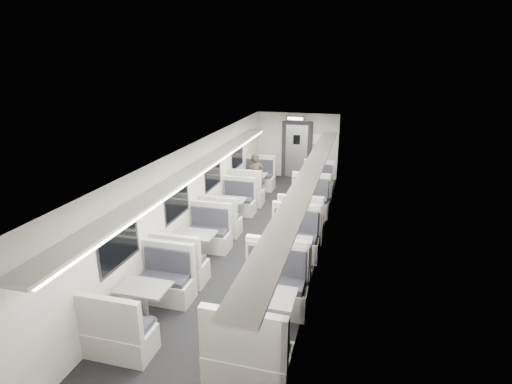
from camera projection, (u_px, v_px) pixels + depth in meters
The scene contains 19 objects.
room at pixel (255, 197), 9.23m from camera, with size 3.24×12.24×2.64m.
booth_left_a at pixel (253, 185), 12.89m from camera, with size 1.05×2.13×1.14m.
booth_left_b at pixel (230, 211), 10.76m from camera, with size 0.97×1.97×1.05m.
booth_left_c at pixel (196, 248), 8.59m from camera, with size 1.01×2.05×1.10m.
booth_left_d at pixel (145, 305), 6.63m from camera, with size 1.00×2.02×1.08m.
booth_right_a at pixel (315, 190), 12.46m from camera, with size 1.00×2.03×1.09m.
booth_right_b at pixel (306, 212), 10.53m from camera, with size 1.10×2.23×1.19m.
booth_right_c at pixel (288, 257), 8.14m from camera, with size 1.11×2.25×1.20m.
booth_right_d at pixel (263, 317), 6.22m from camera, with size 1.16×2.36×1.26m.
passenger at pixel (255, 176), 12.57m from camera, with size 0.53×0.35×1.45m, color black.
window_a at pixel (238, 155), 12.66m from camera, with size 0.02×1.18×0.84m, color black.
window_b at pixel (213, 173), 10.64m from camera, with size 0.02×1.18×0.84m, color black.
window_c at pixel (177, 200), 8.62m from camera, with size 0.02×1.18×0.84m, color black.
window_d at pixel (119, 243), 6.60m from camera, with size 0.02×1.18×0.84m, color black.
luggage_rack_left at pixel (199, 167), 9.02m from camera, with size 0.46×10.40×0.09m.
luggage_rack_right at pixel (309, 175), 8.42m from camera, with size 0.46×10.40×0.09m.
vestibule_door at pixel (297, 150), 14.72m from camera, with size 1.10×0.13×2.10m.
exit_sign at pixel (295, 118), 13.88m from camera, with size 0.62×0.12×0.16m.
wall_notice at pixel (317, 139), 14.38m from camera, with size 0.32×0.02×0.40m, color white.
Camera 1 is at (2.23, -8.42, 4.24)m, focal length 28.00 mm.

